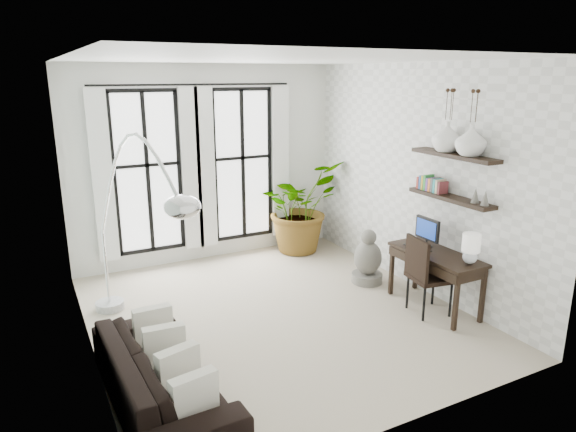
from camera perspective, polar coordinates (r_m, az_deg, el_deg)
floor at (r=6.85m, az=-1.38°, el=-10.80°), size 5.00×5.00×0.00m
ceiling at (r=6.14m, az=-1.58°, el=17.05°), size 5.00×5.00×0.00m
wall_left at (r=5.72m, az=-22.16°, el=-0.18°), size 0.00×5.00×5.00m
wall_right at (r=7.55m, az=14.09°, el=4.07°), size 0.00×5.00×5.00m
wall_back at (r=8.58m, az=-8.89°, el=5.68°), size 4.50×0.00×4.50m
windows at (r=8.46m, az=-10.01°, el=5.21°), size 3.26×0.13×2.65m
wall_shelves at (r=6.88m, az=17.52°, el=3.83°), size 0.25×1.30×0.60m
sofa at (r=5.13m, az=-13.87°, el=-16.94°), size 0.94×2.21×0.63m
throw_pillows at (r=5.05m, az=-12.87°, el=-14.98°), size 0.40×1.52×0.40m
plant at (r=8.98m, az=1.23°, el=1.06°), size 1.79×1.68×1.60m
desk at (r=6.97m, az=16.40°, el=-4.48°), size 0.56×1.32×1.17m
desk_chair at (r=6.85m, az=14.91°, el=-5.92°), size 0.57×0.57×1.04m
arc_lamp at (r=5.69m, az=-16.95°, el=3.61°), size 0.75×2.72×2.47m
buddha at (r=7.78m, az=8.84°, el=-4.89°), size 0.46×0.46×0.83m
vase_a at (r=6.60m, az=19.67°, el=7.93°), size 0.37×0.37×0.38m
vase_b at (r=6.88m, az=17.23°, el=8.41°), size 0.37×0.37×0.38m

